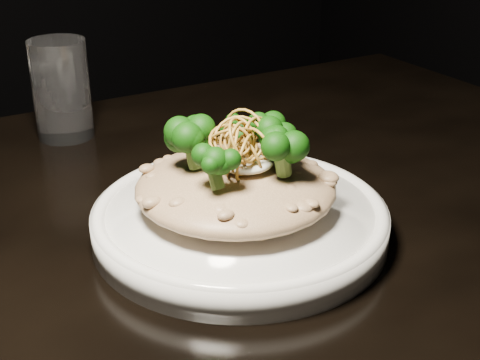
% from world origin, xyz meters
% --- Properties ---
extents(table, '(1.10, 0.80, 0.75)m').
position_xyz_m(table, '(0.00, 0.00, 0.67)').
color(table, black).
rests_on(table, ground).
extents(plate, '(0.26, 0.26, 0.03)m').
position_xyz_m(plate, '(0.01, -0.03, 0.76)').
color(plate, white).
rests_on(plate, table).
extents(risotto, '(0.18, 0.18, 0.04)m').
position_xyz_m(risotto, '(0.01, -0.02, 0.80)').
color(risotto, brown).
rests_on(risotto, plate).
extents(broccoli, '(0.12, 0.12, 0.04)m').
position_xyz_m(broccoli, '(0.01, -0.03, 0.84)').
color(broccoli, black).
rests_on(broccoli, risotto).
extents(cheese, '(0.05, 0.05, 0.01)m').
position_xyz_m(cheese, '(0.02, -0.03, 0.82)').
color(cheese, white).
rests_on(cheese, risotto).
extents(shallots, '(0.05, 0.05, 0.03)m').
position_xyz_m(shallots, '(0.02, -0.03, 0.85)').
color(shallots, brown).
rests_on(shallots, cheese).
extents(drinking_glass, '(0.07, 0.07, 0.12)m').
position_xyz_m(drinking_glass, '(-0.05, 0.29, 0.81)').
color(drinking_glass, white).
rests_on(drinking_glass, table).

